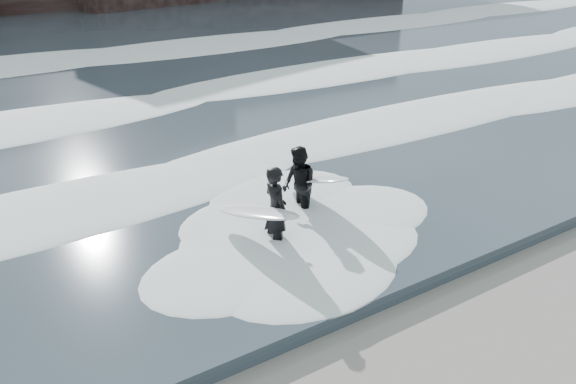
% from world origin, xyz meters
% --- Properties ---
extents(sea, '(90.00, 52.00, 0.30)m').
position_xyz_m(sea, '(0.00, 29.00, 0.15)').
color(sea, '#303C46').
rests_on(sea, ground).
extents(foam_near, '(60.00, 3.20, 0.20)m').
position_xyz_m(foam_near, '(0.00, 9.00, 0.40)').
color(foam_near, white).
rests_on(foam_near, sea).
extents(foam_mid, '(60.00, 4.00, 0.24)m').
position_xyz_m(foam_mid, '(0.00, 16.00, 0.42)').
color(foam_mid, white).
rests_on(foam_mid, sea).
extents(foam_far, '(60.00, 4.80, 0.30)m').
position_xyz_m(foam_far, '(0.00, 25.00, 0.45)').
color(foam_far, white).
rests_on(foam_far, sea).
extents(surfer_left, '(1.18, 2.29, 1.81)m').
position_xyz_m(surfer_left, '(-1.75, 5.67, 0.91)').
color(surfer_left, black).
rests_on(surfer_left, ground).
extents(surfer_right, '(1.13, 2.22, 1.72)m').
position_xyz_m(surfer_right, '(-0.56, 6.43, 0.87)').
color(surfer_right, black).
rests_on(surfer_right, ground).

